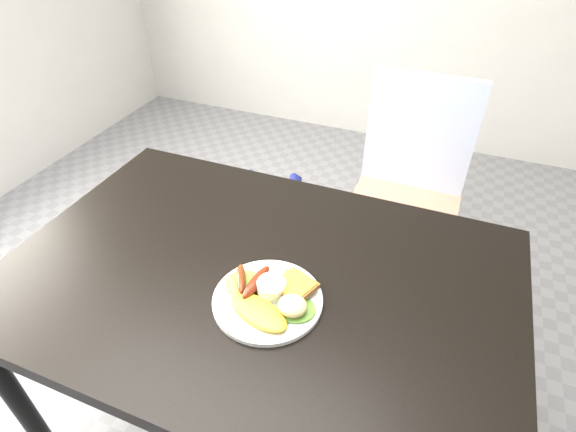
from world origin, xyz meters
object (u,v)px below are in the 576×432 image
(dining_chair, at_px, (401,213))
(person, at_px, (256,171))
(dining_table, at_px, (258,278))
(plate, at_px, (268,300))

(dining_chair, bearing_deg, person, -155.08)
(dining_chair, xyz_separation_m, person, (-0.50, -0.22, 0.20))
(dining_table, xyz_separation_m, dining_chair, (0.24, 0.76, -0.28))
(person, bearing_deg, plate, 97.36)
(plate, bearing_deg, dining_chair, 77.78)
(dining_chair, height_order, person, person)
(person, relative_size, plate, 5.41)
(dining_table, distance_m, plate, 0.10)
(dining_chair, relative_size, plate, 1.68)
(dining_table, relative_size, plate, 4.97)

